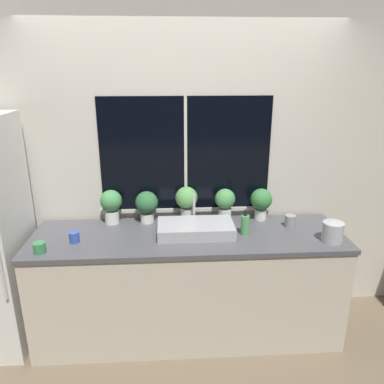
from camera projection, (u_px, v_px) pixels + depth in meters
ground_plane at (191, 359)px, 2.89m from camera, size 14.00×14.00×0.00m
wall_back at (186, 166)px, 3.17m from camera, size 8.00×0.09×2.70m
counter at (188, 284)px, 3.07m from camera, size 2.44×0.70×0.90m
sink at (196, 228)px, 2.92m from camera, size 0.59×0.38×0.26m
potted_plant_far_left at (111, 204)px, 3.09m from camera, size 0.18×0.18×0.29m
potted_plant_left at (147, 205)px, 3.11m from camera, size 0.19×0.19×0.27m
potted_plant_center at (187, 200)px, 3.12m from camera, size 0.18×0.18×0.30m
potted_plant_right at (225, 202)px, 3.14m from camera, size 0.17×0.17×0.28m
potted_plant_far_right at (261, 201)px, 3.16m from camera, size 0.18×0.18×0.27m
soap_bottle at (245, 224)px, 2.90m from camera, size 0.06×0.06×0.20m
mug_green at (39, 248)px, 2.63m from camera, size 0.09×0.09×0.08m
mug_grey at (290, 221)px, 3.05m from camera, size 0.09×0.09×0.10m
mug_blue at (74, 237)px, 2.79m from camera, size 0.08×0.08×0.08m
kettle at (333, 231)px, 2.79m from camera, size 0.16×0.16×0.17m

